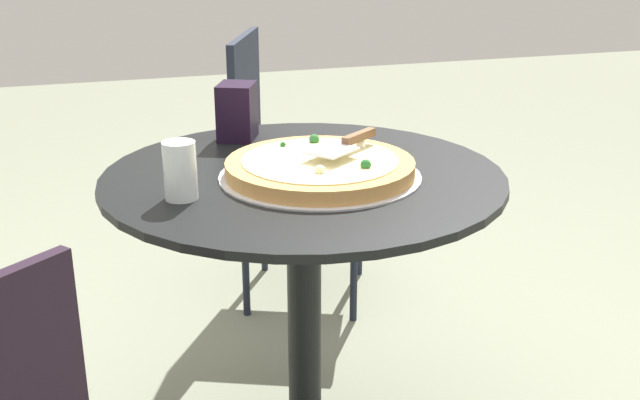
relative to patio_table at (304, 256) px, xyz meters
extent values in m
cylinder|color=black|center=(0.00, 0.00, 0.19)|extent=(0.87, 0.87, 0.02)
cylinder|color=black|center=(0.00, 0.00, -0.17)|extent=(0.08, 0.08, 0.71)
cylinder|color=silver|center=(-0.03, 0.03, 0.20)|extent=(0.43, 0.43, 0.00)
cylinder|color=tan|center=(-0.03, 0.03, 0.22)|extent=(0.40, 0.40, 0.03)
cylinder|color=beige|center=(-0.03, 0.03, 0.23)|extent=(0.33, 0.33, 0.00)
sphere|color=#F1EEC0|center=(0.00, 0.12, 0.24)|extent=(0.02, 0.02, 0.02)
sphere|color=white|center=(-0.14, -0.03, 0.24)|extent=(0.02, 0.02, 0.02)
sphere|color=#2C6C31|center=(-0.05, -0.10, 0.24)|extent=(0.02, 0.02, 0.02)
sphere|color=#286B2D|center=(-0.10, 0.12, 0.24)|extent=(0.02, 0.02, 0.02)
sphere|color=#256025|center=(0.02, -0.09, 0.24)|extent=(0.01, 0.01, 0.01)
cube|color=silver|center=(-0.05, 0.04, 0.26)|extent=(0.13, 0.12, 0.00)
cube|color=brown|center=(-0.13, -0.02, 0.26)|extent=(0.10, 0.08, 0.02)
cylinder|color=white|center=(0.27, 0.09, 0.26)|extent=(0.07, 0.07, 0.12)
cube|color=black|center=(0.08, -0.31, 0.27)|extent=(0.12, 0.13, 0.14)
cube|color=#1B202D|center=(-0.26, -0.87, -0.10)|extent=(0.55, 0.55, 0.03)
cube|color=#1B202D|center=(-0.08, -0.94, 0.14)|extent=(0.19, 0.39, 0.45)
cylinder|color=#1B202D|center=(-0.49, -0.96, -0.33)|extent=(0.02, 0.02, 0.43)
cylinder|color=#1B202D|center=(-0.35, -0.63, -0.33)|extent=(0.02, 0.02, 0.43)
cylinder|color=#1B202D|center=(-0.16, -1.10, -0.33)|extent=(0.02, 0.02, 0.43)
cylinder|color=#1B202D|center=(-0.02, -0.77, -0.33)|extent=(0.02, 0.02, 0.43)
camera|label=1|loc=(0.45, 1.55, 0.72)|focal=44.04mm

